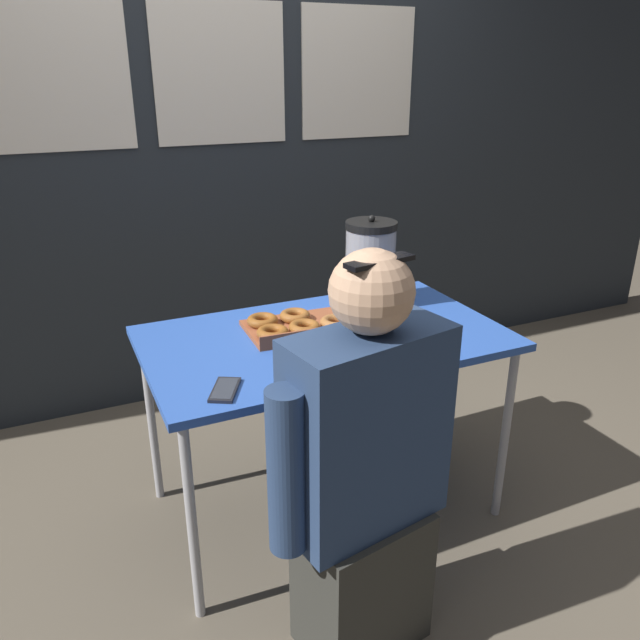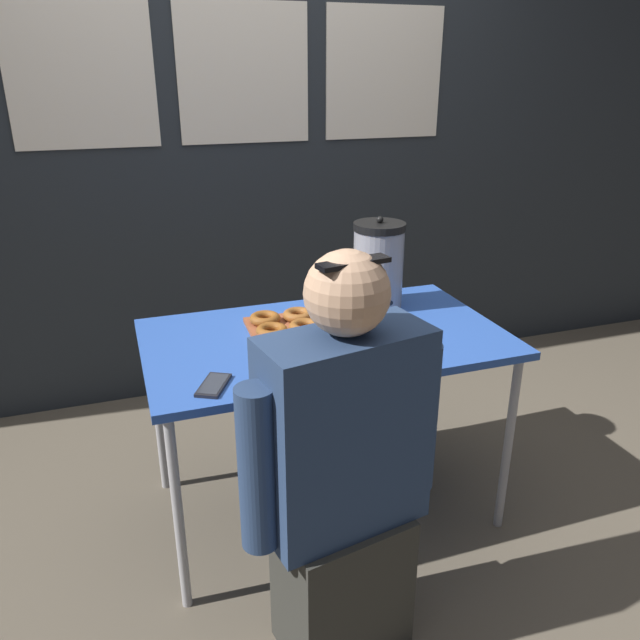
{
  "view_description": "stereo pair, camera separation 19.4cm",
  "coord_description": "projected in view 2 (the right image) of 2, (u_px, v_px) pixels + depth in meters",
  "views": [
    {
      "loc": [
        -0.86,
        -1.84,
        1.62
      ],
      "look_at": [
        -0.02,
        0.0,
        0.8
      ],
      "focal_mm": 35.0,
      "sensor_mm": 36.0,
      "label": 1
    },
    {
      "loc": [
        -0.67,
        -1.91,
        1.62
      ],
      "look_at": [
        -0.02,
        0.0,
        0.8
      ],
      "focal_mm": 35.0,
      "sensor_mm": 36.0,
      "label": 2
    }
  ],
  "objects": [
    {
      "name": "coffee_urn",
      "position": [
        378.0,
        265.0,
        2.42
      ],
      "size": [
        0.2,
        0.23,
        0.36
      ],
      "color": "#939399",
      "rests_on": "folding_table"
    },
    {
      "name": "cell_phone",
      "position": [
        214.0,
        385.0,
        1.85
      ],
      "size": [
        0.13,
        0.16,
        0.01
      ],
      "rotation": [
        0.0,
        0.0,
        -0.49
      ],
      "color": "black",
      "rests_on": "folding_table"
    },
    {
      "name": "ground_plane",
      "position": [
        324.0,
        504.0,
        2.49
      ],
      "size": [
        12.0,
        12.0,
        0.0
      ],
      "primitive_type": "plane",
      "color": "brown"
    },
    {
      "name": "back_wall",
      "position": [
        243.0,
        111.0,
        3.0
      ],
      "size": [
        6.0,
        0.11,
        2.84
      ],
      "color": "#23282D",
      "rests_on": "ground"
    },
    {
      "name": "person_seated",
      "position": [
        344.0,
        480.0,
        1.69
      ],
      "size": [
        0.59,
        0.3,
        1.22
      ],
      "rotation": [
        0.0,
        0.0,
        3.32
      ],
      "color": "#33332D",
      "rests_on": "ground"
    },
    {
      "name": "donut_box",
      "position": [
        298.0,
        325.0,
        2.24
      ],
      "size": [
        0.39,
        0.28,
        0.05
      ],
      "rotation": [
        0.0,
        0.0,
        -0.04
      ],
      "color": "brown",
      "rests_on": "folding_table"
    },
    {
      "name": "folding_table",
      "position": [
        325.0,
        348.0,
        2.23
      ],
      "size": [
        1.26,
        0.74,
        0.74
      ],
      "color": "#2D56B2",
      "rests_on": "ground"
    }
  ]
}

